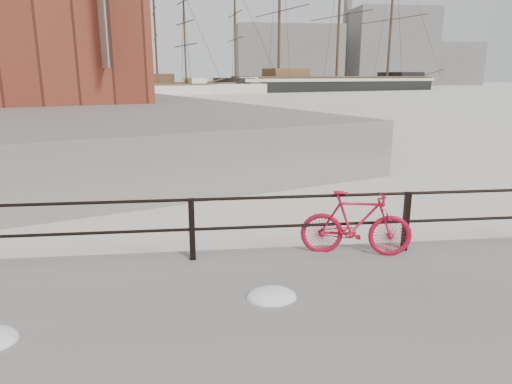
# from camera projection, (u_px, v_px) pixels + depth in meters

# --- Properties ---
(bicycle) EXTENTS (1.78, 0.65, 1.06)m
(bicycle) POSITION_uv_depth(u_px,v_px,m) (356.00, 223.00, 7.31)
(bicycle) COLOR #AD0B26
(bicycle) RESTS_ON promenade
(barque_black) EXTENTS (65.72, 41.27, 35.20)m
(barque_black) POSITION_uv_depth(u_px,v_px,m) (336.00, 91.00, 97.58)
(barque_black) COLOR black
(barque_black) RESTS_ON ground
(schooner_mid) EXTENTS (32.89, 17.52, 22.32)m
(schooner_mid) POSITION_uv_depth(u_px,v_px,m) (198.00, 93.00, 83.78)
(schooner_mid) COLOR silver
(schooner_mid) RESTS_ON ground
(schooner_left) EXTENTS (27.10, 19.22, 18.75)m
(schooner_left) POSITION_uv_depth(u_px,v_px,m) (155.00, 95.00, 76.20)
(schooner_left) COLOR silver
(schooner_left) RESTS_ON ground
(workboat_far) EXTENTS (12.56, 7.79, 7.00)m
(workboat_far) POSITION_uv_depth(u_px,v_px,m) (5.00, 105.00, 51.09)
(workboat_far) COLOR black
(workboat_far) RESTS_ON ground
(industrial_west) EXTENTS (32.00, 18.00, 18.00)m
(industrial_west) POSITION_uv_depth(u_px,v_px,m) (287.00, 56.00, 142.97)
(industrial_west) COLOR gray
(industrial_west) RESTS_ON ground
(industrial_mid) EXTENTS (26.00, 20.00, 24.00)m
(industrial_mid) POSITION_uv_depth(u_px,v_px,m) (389.00, 48.00, 150.91)
(industrial_mid) COLOR gray
(industrial_mid) RESTS_ON ground
(industrial_east) EXTENTS (20.00, 16.00, 14.00)m
(industrial_east) POSITION_uv_depth(u_px,v_px,m) (445.00, 64.00, 159.51)
(industrial_east) COLOR gray
(industrial_east) RESTS_ON ground
(smokestack) EXTENTS (2.80, 2.80, 44.00)m
(smokestack) POSITION_uv_depth(u_px,v_px,m) (347.00, 17.00, 151.81)
(smokestack) COLOR gray
(smokestack) RESTS_ON ground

